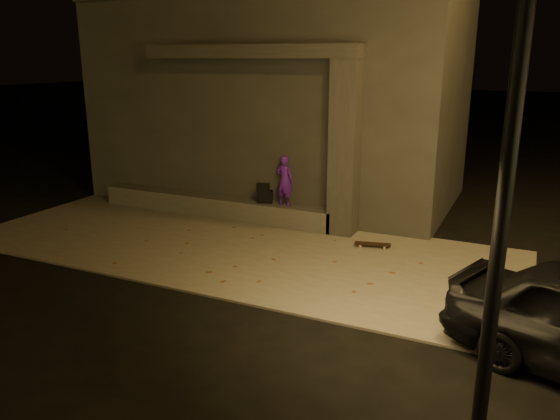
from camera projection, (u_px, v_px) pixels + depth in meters
The scene contains 9 objects.
ground at pixel (173, 284), 9.13m from camera, with size 120.00×120.00×0.00m, color black.
sidewalk at pixel (233, 247), 10.87m from camera, with size 11.00×4.40×0.04m, color slate.
building at pixel (282, 98), 14.49m from camera, with size 9.00×5.10×5.22m.
ledge at pixel (214, 206), 12.94m from camera, with size 6.00×0.55×0.45m, color #514F49.
column at pixel (345, 149), 11.21m from camera, with size 0.55×0.55×3.60m, color #353230.
canopy at pixel (250, 51), 11.62m from camera, with size 5.00×0.70×0.28m, color #353230.
skateboarder at pixel (285, 180), 11.98m from camera, with size 0.41×0.27×1.12m, color #581AAE.
backpack at pixel (265, 196), 12.29m from camera, with size 0.39×0.32×0.47m.
skateboard at pixel (373, 244), 10.76m from camera, with size 0.73×0.34×0.08m.
Camera 1 is at (5.22, -6.89, 3.67)m, focal length 35.00 mm.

